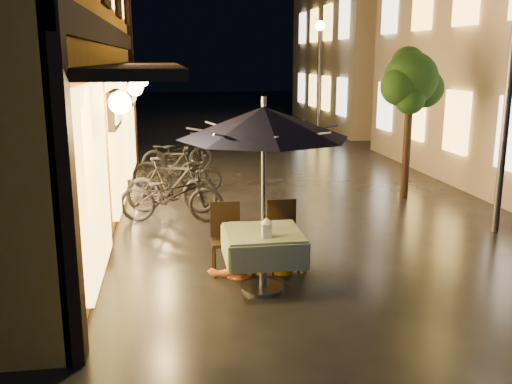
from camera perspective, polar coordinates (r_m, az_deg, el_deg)
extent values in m
plane|color=black|center=(7.70, 11.08, -9.20)|extent=(90.00, 90.00, 0.00)
cube|color=black|center=(10.73, -14.39, 14.94)|extent=(0.12, 11.00, 0.35)
cube|color=black|center=(10.68, -11.11, 12.16)|extent=(1.20, 10.50, 0.12)
cube|color=#FFC650|center=(7.39, -15.83, 0.98)|extent=(0.10, 2.20, 2.40)
cube|color=#FFC650|center=(10.82, -13.66, 4.86)|extent=(0.10, 2.20, 2.40)
cube|color=#FFC650|center=(14.29, -12.53, 6.86)|extent=(0.10, 2.20, 2.40)
cube|color=#FFC650|center=(13.76, 19.42, 6.62)|extent=(0.10, 1.00, 1.40)
cube|color=#FFC650|center=(15.73, 15.68, 7.61)|extent=(0.10, 1.00, 1.40)
cube|color=#FFC650|center=(15.73, 16.34, 17.81)|extent=(0.10, 1.00, 1.40)
cube|color=#FFC650|center=(17.75, 12.76, 8.36)|extent=(0.10, 1.00, 1.40)
cube|color=#FFC650|center=(17.75, 13.24, 17.40)|extent=(0.10, 1.00, 1.40)
cube|color=tan|center=(26.63, 13.76, 14.13)|extent=(7.00, 10.00, 7.00)
cube|color=#FFC650|center=(21.89, 8.55, 9.40)|extent=(0.10, 1.00, 1.40)
cube|color=#FFC650|center=(21.89, 8.81, 16.73)|extent=(0.10, 1.00, 1.40)
cube|color=#FFC650|center=(24.00, 6.99, 9.77)|extent=(0.10, 1.00, 1.40)
cube|color=#FFC650|center=(24.00, 7.18, 16.45)|extent=(0.10, 1.00, 1.40)
cube|color=#FFC650|center=(26.12, 5.68, 10.07)|extent=(0.10, 1.00, 1.40)
cube|color=#FFC650|center=(26.12, 5.82, 16.22)|extent=(0.10, 1.00, 1.40)
cube|color=#FFC650|center=(28.26, 4.56, 10.33)|extent=(0.10, 1.00, 1.40)
cube|color=#FFC650|center=(28.26, 4.67, 16.01)|extent=(0.10, 1.00, 1.40)
cylinder|color=black|center=(12.34, 14.84, 4.37)|extent=(0.16, 0.16, 2.20)
sphere|color=black|center=(12.21, 15.23, 10.87)|extent=(1.10, 1.10, 1.10)
sphere|color=black|center=(12.45, 16.48, 9.91)|extent=(0.80, 0.80, 0.80)
sphere|color=black|center=(11.96, 14.14, 10.17)|extent=(0.76, 0.76, 0.76)
sphere|color=black|center=(12.50, 14.97, 12.31)|extent=(0.70, 0.70, 0.70)
sphere|color=black|center=(11.96, 15.15, 8.92)|extent=(0.60, 0.60, 0.60)
cylinder|color=#59595E|center=(10.31, 23.75, 7.09)|extent=(0.12, 0.12, 4.00)
cylinder|color=#59595E|center=(21.41, 6.28, 10.72)|extent=(0.12, 0.12, 4.00)
sphere|color=beige|center=(21.43, 6.43, 16.20)|extent=(0.36, 0.36, 0.36)
cylinder|color=#59595E|center=(7.33, 0.72, -7.09)|extent=(0.10, 0.10, 0.72)
cylinder|color=#59595E|center=(7.45, 0.71, -9.54)|extent=(0.56, 0.56, 0.04)
cube|color=#305F38|center=(7.20, 0.73, -4.18)|extent=(0.95, 0.95, 0.06)
cube|color=#305F38|center=(7.34, 4.40, -5.23)|extent=(0.04, 0.95, 0.33)
cube|color=#305F38|center=(7.19, -3.03, -5.60)|extent=(0.04, 0.95, 0.33)
cube|color=#305F38|center=(7.70, 0.14, -4.31)|extent=(0.95, 0.04, 0.33)
cube|color=#305F38|center=(6.81, 1.38, -6.69)|extent=(0.95, 0.04, 0.33)
cylinder|color=#59595E|center=(7.09, 0.73, -1.10)|extent=(0.05, 0.05, 2.30)
cone|color=black|center=(6.91, 0.76, 6.96)|extent=(2.13, 2.13, 0.38)
cylinder|color=#59595E|center=(6.89, 0.77, 9.03)|extent=(0.06, 0.06, 0.12)
cube|color=black|center=(7.86, -2.95, -4.99)|extent=(0.42, 0.42, 0.05)
cube|color=black|center=(7.96, -3.11, -2.86)|extent=(0.42, 0.04, 0.55)
cylinder|color=black|center=(7.75, -4.13, -7.11)|extent=(0.04, 0.04, 0.43)
cylinder|color=black|center=(7.78, -1.47, -6.99)|extent=(0.04, 0.04, 0.43)
cylinder|color=black|center=(8.09, -4.34, -6.24)|extent=(0.04, 0.04, 0.43)
cylinder|color=black|center=(8.12, -1.79, -6.12)|extent=(0.04, 0.04, 0.43)
cube|color=black|center=(7.97, 2.80, -4.72)|extent=(0.42, 0.42, 0.05)
cube|color=black|center=(8.08, 2.55, -2.63)|extent=(0.42, 0.04, 0.55)
cylinder|color=black|center=(7.85, 1.74, -6.82)|extent=(0.04, 0.04, 0.43)
cylinder|color=black|center=(7.92, 4.32, -6.67)|extent=(0.04, 0.04, 0.43)
cylinder|color=black|center=(8.18, 1.29, -5.97)|extent=(0.04, 0.04, 0.43)
cylinder|color=black|center=(8.25, 3.76, -5.83)|extent=(0.04, 0.04, 0.43)
cube|color=white|center=(6.93, 1.07, -3.85)|extent=(0.11, 0.11, 0.18)
cube|color=#FFD88C|center=(6.93, 1.07, -3.93)|extent=(0.07, 0.07, 0.12)
cone|color=white|center=(6.89, 1.08, -2.86)|extent=(0.16, 0.16, 0.07)
imported|color=orange|center=(7.72, -2.42, -3.07)|extent=(0.86, 0.76, 1.48)
imported|color=orange|center=(7.81, 2.65, -3.04)|extent=(0.95, 0.57, 1.44)
imported|color=black|center=(10.40, -8.43, -0.30)|extent=(1.98, 0.98, 1.00)
imported|color=black|center=(10.99, -8.44, 0.65)|extent=(1.86, 0.87, 1.08)
imported|color=black|center=(12.56, -7.25, 1.81)|extent=(1.73, 0.75, 0.88)
imported|color=black|center=(12.99, -8.59, 2.43)|extent=(1.70, 0.54, 1.01)
imported|color=black|center=(14.86, -7.88, 3.79)|extent=(2.02, 1.25, 1.00)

